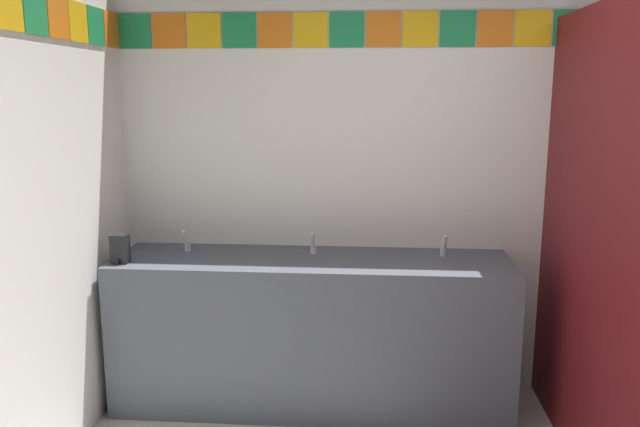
{
  "coord_description": "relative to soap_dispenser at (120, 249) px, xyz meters",
  "views": [
    {
      "loc": [
        -0.59,
        -1.94,
        1.8
      ],
      "look_at": [
        -0.83,
        1.16,
        1.2
      ],
      "focal_mm": 35.14,
      "sensor_mm": 36.0,
      "label": 1
    }
  ],
  "objects": [
    {
      "name": "faucet_center",
      "position": [
        1.04,
        0.27,
        -0.03
      ],
      "size": [
        0.04,
        0.1,
        0.14
      ],
      "color": "silver",
      "rests_on": "vanity_counter"
    },
    {
      "name": "soap_dispenser",
      "position": [
        0.0,
        0.0,
        0.0
      ],
      "size": [
        0.09,
        0.09,
        0.16
      ],
      "color": "black",
      "rests_on": "vanity_counter"
    },
    {
      "name": "faucet_left",
      "position": [
        0.29,
        0.27,
        -0.03
      ],
      "size": [
        0.04,
        0.1,
        0.14
      ],
      "color": "silver",
      "rests_on": "vanity_counter"
    },
    {
      "name": "vanity_counter",
      "position": [
        1.04,
        0.18,
        -0.5
      ],
      "size": [
        2.24,
        0.59,
        0.88
      ],
      "color": "#4C515B",
      "rests_on": "ground_plane"
    },
    {
      "name": "wall_back",
      "position": [
        1.95,
        0.51,
        0.46
      ],
      "size": [
        4.15,
        0.09,
        2.83
      ],
      "color": "white",
      "rests_on": "ground_plane"
    },
    {
      "name": "faucet_right",
      "position": [
        1.79,
        0.27,
        -0.03
      ],
      "size": [
        0.04,
        0.1,
        0.14
      ],
      "color": "silver",
      "rests_on": "vanity_counter"
    }
  ]
}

